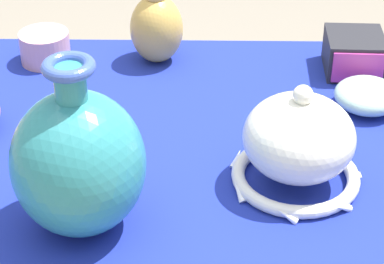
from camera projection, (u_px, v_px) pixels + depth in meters
display_table at (200, 172)px, 1.36m from camera, size 1.25×0.79×0.68m
vase_tall_bulbous at (76, 162)px, 1.08m from camera, size 0.20×0.20×0.28m
vase_dome_bell at (296, 144)px, 1.19m from camera, size 0.22×0.23×0.18m
mosaic_tile_box at (352, 54)px, 1.53m from camera, size 0.12×0.13×0.08m
bowl_shallow_celadon at (366, 96)px, 1.41m from camera, size 0.12×0.12×0.06m
jar_round_ochre at (155, 28)px, 1.54m from camera, size 0.11×0.11×0.17m
pot_squat_rose at (43, 47)px, 1.56m from camera, size 0.10×0.10×0.07m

